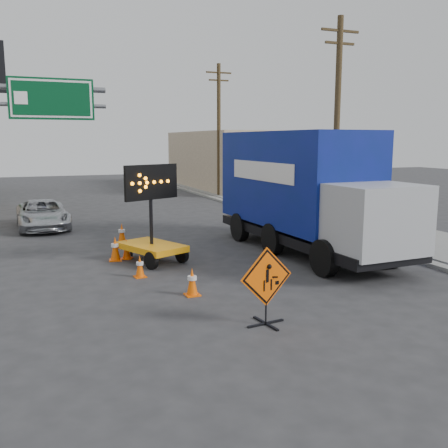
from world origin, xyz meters
TOP-DOWN VIEW (x-y plane):
  - ground at (0.00, 0.00)m, footprint 100.00×100.00m
  - curb_right at (7.20, 15.00)m, footprint 0.40×60.00m
  - sidewalk_right at (9.50, 15.00)m, footprint 4.00×60.00m
  - building_right_far at (13.00, 30.00)m, footprint 10.00×14.00m
  - highway_gantry at (-4.43, 17.96)m, footprint 6.18×0.38m
  - utility_pole_near at (8.00, 10.00)m, footprint 1.80×0.26m
  - utility_pole_far at (8.00, 24.00)m, footprint 1.80×0.26m
  - construction_sign at (0.07, 0.74)m, footprint 1.27×0.91m
  - arrow_board at (-0.86, 7.14)m, footprint 2.10×2.56m
  - pickup_truck at (-3.91, 15.07)m, footprint 2.26×4.66m
  - box_truck at (4.52, 6.64)m, footprint 3.08×8.95m
  - cone_a at (-0.76, 3.27)m, footprint 0.38×0.38m
  - cone_b at (-1.63, 5.45)m, footprint 0.35×0.35m
  - cone_c at (-1.93, 7.77)m, footprint 0.48×0.48m
  - cone_d at (-1.55, 7.87)m, footprint 0.46×0.46m
  - cone_e at (-1.25, 10.36)m, footprint 0.47×0.47m

SIDE VIEW (x-z plane):
  - ground at x=0.00m, z-range 0.00..0.00m
  - curb_right at x=7.20m, z-range 0.00..0.12m
  - sidewalk_right at x=9.50m, z-range 0.00..0.15m
  - cone_b at x=-1.63m, z-range 0.00..0.64m
  - cone_d at x=-1.55m, z-range 0.00..0.69m
  - cone_a at x=-0.76m, z-range 0.00..0.72m
  - cone_e at x=-1.25m, z-range 0.00..0.79m
  - cone_c at x=-1.93m, z-range 0.00..0.81m
  - pickup_truck at x=-3.91m, z-range 0.00..1.28m
  - arrow_board at x=-0.86m, z-range -0.88..2.28m
  - construction_sign at x=0.07m, z-range 0.05..1.75m
  - box_truck at x=4.52m, z-range -0.20..4.01m
  - building_right_far at x=13.00m, z-range 0.00..4.60m
  - utility_pole_near at x=8.00m, z-range 0.18..9.18m
  - utility_pole_far at x=8.00m, z-range 0.18..9.18m
  - highway_gantry at x=-4.43m, z-range 1.62..8.52m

